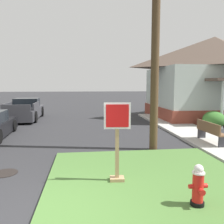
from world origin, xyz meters
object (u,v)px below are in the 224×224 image
object	(u,v)px
manhole_cover	(5,173)
pickup_truck_charcoal	(25,111)
fire_hydrant	(198,186)
street_bench	(210,131)
stop_sign	(117,145)
utility_pole	(156,9)

from	to	relation	value
manhole_cover	pickup_truck_charcoal	xyz separation A→B (m)	(-1.94, 10.70, 0.61)
fire_hydrant	manhole_cover	world-z (taller)	fire_hydrant
manhole_cover	street_bench	distance (m)	7.78
manhole_cover	pickup_truck_charcoal	distance (m)	10.89
stop_sign	manhole_cover	size ratio (longest dim) A/B	2.84
street_bench	utility_pole	size ratio (longest dim) A/B	0.18
stop_sign	street_bench	size ratio (longest dim) A/B	1.12
pickup_truck_charcoal	utility_pole	world-z (taller)	utility_pole
manhole_cover	street_bench	size ratio (longest dim) A/B	0.39
utility_pole	manhole_cover	bearing A→B (deg)	-158.73
street_bench	utility_pole	bearing A→B (deg)	-171.50
fire_hydrant	street_bench	world-z (taller)	street_bench
stop_sign	pickup_truck_charcoal	size ratio (longest dim) A/B	0.38
stop_sign	street_bench	xyz separation A→B (m)	(4.36, 3.34, -0.41)
fire_hydrant	manhole_cover	xyz separation A→B (m)	(-4.49, 2.46, -0.47)
utility_pole	stop_sign	bearing A→B (deg)	-121.75
stop_sign	pickup_truck_charcoal	xyz separation A→B (m)	(-5.00, 11.76, -0.39)
manhole_cover	pickup_truck_charcoal	bearing A→B (deg)	100.27
fire_hydrant	stop_sign	xyz separation A→B (m)	(-1.44, 1.41, 0.53)
manhole_cover	utility_pole	bearing A→B (deg)	21.27
stop_sign	street_bench	world-z (taller)	stop_sign
street_bench	fire_hydrant	bearing A→B (deg)	-121.63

